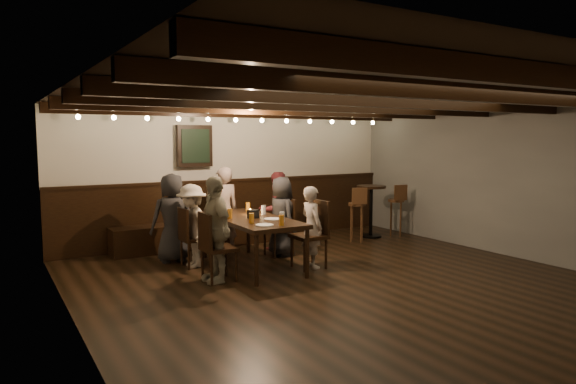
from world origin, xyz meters
TOP-DOWN VIEW (x-y plane):
  - room at (-0.29, 2.21)m, footprint 7.00×7.00m
  - dining_table at (-0.65, 1.52)m, footprint 0.91×1.97m
  - chair_left_near at (-1.36, 1.98)m, footprint 0.41×0.41m
  - chair_left_far at (-1.37, 1.09)m, footprint 0.43×0.43m
  - chair_right_near at (0.08, 1.96)m, footprint 0.42×0.42m
  - chair_right_far at (0.07, 1.06)m, footprint 0.46×0.46m
  - person_bench_left at (-1.53, 2.44)m, footprint 0.67×0.44m
  - person_bench_centre at (-0.63, 2.57)m, footprint 0.52×0.35m
  - person_bench_right at (0.27, 2.41)m, footprint 0.65×0.51m
  - person_left_near at (-1.39, 1.99)m, footprint 0.47×0.80m
  - person_left_far at (-1.41, 1.09)m, footprint 0.36×0.83m
  - person_right_near at (0.11, 1.96)m, footprint 0.41×0.63m
  - person_right_far at (0.09, 1.06)m, footprint 0.29×0.44m
  - pint_a at (-0.92, 2.23)m, footprint 0.07×0.07m
  - pint_b at (-0.39, 2.17)m, footprint 0.07×0.07m
  - pint_c at (-0.95, 1.63)m, footprint 0.07×0.07m
  - pint_d at (-0.34, 1.72)m, footprint 0.07×0.07m
  - pint_e at (-0.88, 1.08)m, footprint 0.07×0.07m
  - pint_f at (-0.46, 0.97)m, footprint 0.07×0.07m
  - pint_g at (-0.61, 0.72)m, footprint 0.07×0.07m
  - plate_near at (-0.81, 0.83)m, footprint 0.24×0.24m
  - plate_far at (-0.47, 1.22)m, footprint 0.24×0.24m
  - condiment_caddy at (-0.65, 1.47)m, footprint 0.15×0.10m
  - candle at (-0.52, 1.82)m, footprint 0.05×0.05m
  - high_top_table at (2.35, 2.42)m, footprint 0.56×0.56m
  - bar_stool_left at (1.85, 2.21)m, footprint 0.35×0.36m
  - bar_stool_right at (2.85, 2.26)m, footprint 0.32×0.34m

SIDE VIEW (x-z plane):
  - chair_left_near at x=-1.36m, z-range -0.17..0.71m
  - chair_right_near at x=0.08m, z-range -0.18..0.74m
  - chair_left_far at x=-1.37m, z-range -0.18..0.74m
  - chair_right_far at x=0.07m, z-range -0.19..0.79m
  - bar_stool_left at x=1.85m, z-range -0.13..0.87m
  - bar_stool_right at x=2.85m, z-range -0.13..0.87m
  - person_right_far at x=0.09m, z-range 0.00..1.19m
  - person_left_near at x=-1.39m, z-range 0.00..1.22m
  - person_right_near at x=0.11m, z-range 0.00..1.27m
  - high_top_table at x=2.35m, z-range 0.15..1.14m
  - person_bench_right at x=0.27m, z-range 0.00..1.32m
  - dining_table at x=-0.65m, z-range 0.31..1.04m
  - person_bench_left at x=-1.53m, z-range 0.00..1.36m
  - person_left_far at x=-1.41m, z-range 0.00..1.40m
  - person_bench_centre at x=-0.63m, z-range 0.00..1.42m
  - plate_near at x=-0.81m, z-range 0.73..0.75m
  - plate_far at x=-0.47m, z-range 0.73..0.75m
  - candle at x=-0.52m, z-range 0.73..0.78m
  - condiment_caddy at x=-0.65m, z-range 0.73..0.85m
  - pint_a at x=-0.92m, z-range 0.73..0.87m
  - pint_b at x=-0.39m, z-range 0.73..0.87m
  - pint_c at x=-0.95m, z-range 0.73..0.87m
  - pint_d at x=-0.34m, z-range 0.73..0.87m
  - pint_e at x=-0.88m, z-range 0.73..0.87m
  - pint_f at x=-0.46m, z-range 0.73..0.87m
  - pint_g at x=-0.61m, z-range 0.73..0.87m
  - room at x=-0.29m, z-range -2.43..4.57m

